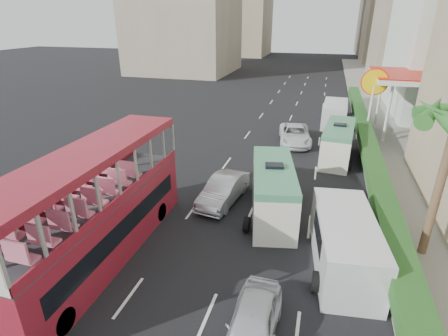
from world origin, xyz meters
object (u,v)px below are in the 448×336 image
(double_decker_bus, at_px, (96,207))
(panel_van_near, at_px, (344,243))
(minibus_near, at_px, (273,191))
(palm_tree, at_px, (439,189))
(panel_van_far, at_px, (335,114))
(minibus_far, at_px, (338,143))
(car_silver_lane_a, at_px, (223,201))
(van_asset, at_px, (294,143))
(shell_station, at_px, (408,105))

(double_decker_bus, height_order, panel_van_near, double_decker_bus)
(minibus_near, height_order, palm_tree, palm_tree)
(panel_van_far, height_order, palm_tree, palm_tree)
(minibus_far, bearing_deg, panel_van_near, -84.02)
(car_silver_lane_a, xyz_separation_m, van_asset, (2.96, 11.62, 0.00))
(double_decker_bus, xyz_separation_m, van_asset, (6.75, 17.96, -2.53))
(car_silver_lane_a, relative_size, panel_van_near, 0.79)
(minibus_far, height_order, palm_tree, palm_tree)
(car_silver_lane_a, bearing_deg, minibus_far, 62.07)
(double_decker_bus, height_order, panel_van_far, double_decker_bus)
(minibus_far, bearing_deg, panel_van_far, 96.36)
(double_decker_bus, bearing_deg, panel_van_far, 67.99)
(double_decker_bus, xyz_separation_m, palm_tree, (13.80, 4.00, 0.85))
(minibus_far, distance_m, panel_van_near, 12.84)
(minibus_far, bearing_deg, double_decker_bus, -118.65)
(car_silver_lane_a, relative_size, panel_van_far, 0.83)
(panel_van_far, relative_size, shell_station, 0.69)
(palm_tree, bearing_deg, double_decker_bus, -163.84)
(panel_van_near, xyz_separation_m, shell_station, (5.69, 20.75, 1.60))
(van_asset, xyz_separation_m, panel_van_far, (3.22, 6.69, 1.11))
(palm_tree, distance_m, shell_station, 19.14)
(van_asset, height_order, shell_station, shell_station)
(double_decker_bus, relative_size, panel_van_far, 1.99)
(car_silver_lane_a, relative_size, shell_station, 0.57)
(minibus_far, bearing_deg, car_silver_lane_a, -120.73)
(car_silver_lane_a, xyz_separation_m, panel_van_far, (6.17, 18.31, 1.11))
(panel_van_far, bearing_deg, double_decker_bus, -109.51)
(car_silver_lane_a, bearing_deg, panel_van_far, 79.43)
(minibus_near, distance_m, shell_station, 19.61)
(van_asset, distance_m, panel_van_far, 7.51)
(car_silver_lane_a, bearing_deg, shell_station, 61.83)
(double_decker_bus, bearing_deg, car_silver_lane_a, 59.13)
(car_silver_lane_a, distance_m, panel_van_near, 7.78)
(minibus_near, bearing_deg, shell_station, 49.81)
(double_decker_bus, relative_size, shell_station, 1.38)
(minibus_far, relative_size, panel_van_far, 1.07)
(double_decker_bus, relative_size, minibus_far, 1.86)
(car_silver_lane_a, distance_m, minibus_near, 3.28)
(van_asset, bearing_deg, minibus_far, -48.96)
(panel_van_near, relative_size, palm_tree, 0.90)
(minibus_near, bearing_deg, van_asset, 77.97)
(panel_van_near, height_order, palm_tree, palm_tree)
(shell_station, bearing_deg, van_asset, -151.41)
(car_silver_lane_a, distance_m, shell_station, 20.83)
(car_silver_lane_a, distance_m, van_asset, 11.99)
(car_silver_lane_a, bearing_deg, van_asset, 83.78)
(palm_tree, relative_size, shell_station, 0.80)
(car_silver_lane_a, bearing_deg, double_decker_bus, -112.81)
(car_silver_lane_a, bearing_deg, palm_tree, -5.11)
(car_silver_lane_a, height_order, palm_tree, palm_tree)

